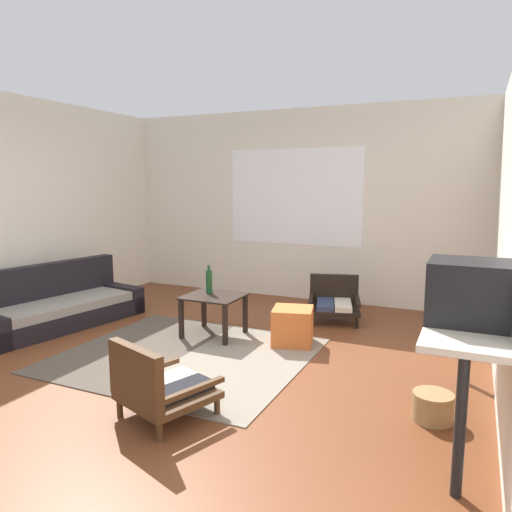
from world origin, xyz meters
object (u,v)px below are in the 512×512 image
at_px(ottoman_orange, 293,326).
at_px(clay_vase, 471,281).
at_px(glass_bottle, 209,281).
at_px(coffee_table, 214,304).
at_px(crt_television, 469,292).
at_px(armchair_striped_foreground, 158,386).
at_px(armchair_by_window, 334,301).
at_px(couch, 57,307).
at_px(console_shelf, 468,322).
at_px(wicker_basket, 433,407).

xyz_separation_m(ottoman_orange, clay_vase, (1.66, -0.63, 0.74)).
distance_m(clay_vase, glass_bottle, 2.73).
relative_size(coffee_table, crt_television, 1.30).
bearing_deg(ottoman_orange, armchair_striped_foreground, -99.00).
bearing_deg(ottoman_orange, armchair_by_window, 82.57).
distance_m(couch, glass_bottle, 1.89).
bearing_deg(crt_television, clay_vase, 89.77).
height_order(armchair_striped_foreground, clay_vase, clay_vase).
bearing_deg(armchair_striped_foreground, console_shelf, 21.77).
height_order(armchair_striped_foreground, ottoman_orange, armchair_striped_foreground).
distance_m(coffee_table, armchair_striped_foreground, 1.90).
bearing_deg(armchair_striped_foreground, clay_vase, 33.10).
height_order(armchair_by_window, console_shelf, console_shelf).
height_order(coffee_table, armchair_striped_foreground, armchair_striped_foreground).
relative_size(coffee_table, wicker_basket, 2.17).
relative_size(clay_vase, wicker_basket, 1.00).
xyz_separation_m(couch, clay_vase, (4.43, -0.13, 0.72)).
xyz_separation_m(couch, glass_bottle, (1.79, 0.49, 0.38)).
relative_size(armchair_by_window, glass_bottle, 2.38).
relative_size(ottoman_orange, console_shelf, 0.23).
bearing_deg(armchair_by_window, couch, -151.42).
bearing_deg(armchair_striped_foreground, glass_bottle, 109.77).
distance_m(armchair_by_window, glass_bottle, 1.61).
height_order(console_shelf, wicker_basket, console_shelf).
distance_m(armchair_by_window, clay_vase, 2.39).
relative_size(couch, armchair_striped_foreground, 2.73).
distance_m(armchair_striped_foreground, glass_bottle, 2.04).
bearing_deg(glass_bottle, armchair_striped_foreground, -70.23).
relative_size(coffee_table, ottoman_orange, 1.53).
distance_m(console_shelf, wicker_basket, 0.67).
height_order(armchair_by_window, crt_television, crt_television).
height_order(ottoman_orange, crt_television, crt_television).
bearing_deg(wicker_basket, clay_vase, 68.63).
bearing_deg(armchair_by_window, glass_bottle, -135.67).
relative_size(console_shelf, clay_vase, 6.19).
xyz_separation_m(armchair_by_window, armchair_striped_foreground, (-0.44, -2.99, 0.01)).
bearing_deg(clay_vase, ottoman_orange, 159.06).
bearing_deg(console_shelf, couch, 172.02).
height_order(armchair_by_window, armchair_striped_foreground, armchair_striped_foreground).
relative_size(coffee_table, console_shelf, 0.35).
bearing_deg(clay_vase, coffee_table, 168.14).
distance_m(coffee_table, console_shelf, 2.76).
bearing_deg(armchair_striped_foreground, wicker_basket, 24.25).
relative_size(coffee_table, armchair_by_window, 0.82).
bearing_deg(clay_vase, wicker_basket, -111.37).
bearing_deg(console_shelf, coffee_table, 157.95).
bearing_deg(couch, console_shelf, -7.98).
xyz_separation_m(console_shelf, crt_television, (-0.00, -0.30, 0.27)).
bearing_deg(couch, glass_bottle, 15.28).
height_order(ottoman_orange, clay_vase, clay_vase).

